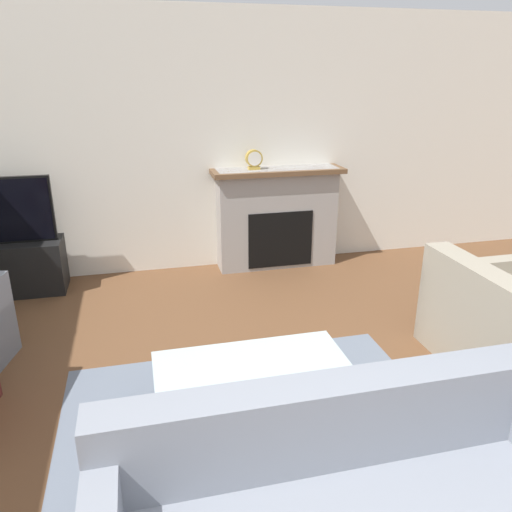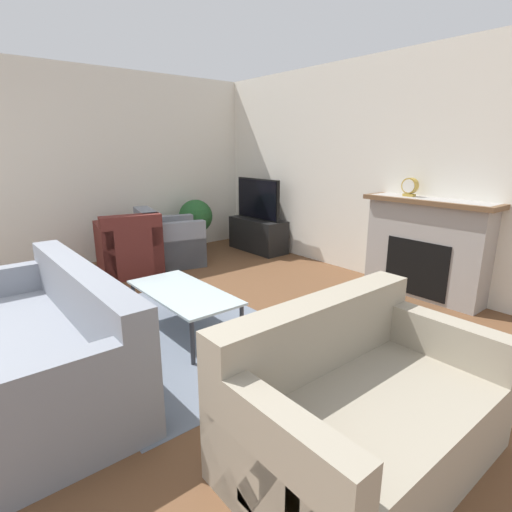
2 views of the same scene
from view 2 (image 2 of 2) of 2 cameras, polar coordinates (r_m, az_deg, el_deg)
wall_back at (r=5.35m, az=15.81°, el=11.68°), size 8.59×0.06×2.70m
wall_left at (r=6.23m, az=-21.21°, el=11.67°), size 0.06×7.71×2.70m
area_rug at (r=3.76m, az=-11.05°, el=-10.75°), size 2.38×1.76×0.00m
fireplace at (r=4.81m, az=23.06°, el=1.34°), size 1.43×0.38×1.10m
tv_stand at (r=6.49m, az=0.29°, el=3.06°), size 1.02×0.43×0.52m
tv at (r=6.39m, az=0.28°, el=8.14°), size 0.96×0.06×0.64m
couch_sectional at (r=3.20m, az=-28.95°, el=-11.75°), size 2.05×1.00×0.82m
couch_loveseat at (r=2.33m, az=14.47°, el=-20.52°), size 0.91×1.46×0.82m
armchair_by_window at (r=5.60m, az=-17.70°, el=0.75°), size 1.01×0.90×0.82m
armchair_accent at (r=5.80m, az=-12.50°, el=1.62°), size 0.88×0.98×0.82m
coffee_table at (r=3.65m, az=-10.38°, el=-5.45°), size 1.18×0.56×0.39m
potted_plant at (r=6.46m, az=-8.59°, el=5.30°), size 0.53×0.53×0.83m
mantel_clock at (r=4.83m, az=21.12°, el=9.22°), size 0.18×0.07×0.21m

